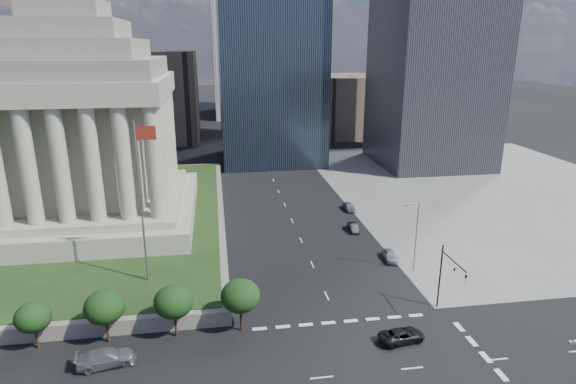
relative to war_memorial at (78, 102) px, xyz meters
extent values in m
plane|color=black|center=(34.00, 52.00, -21.40)|extent=(500.00, 500.00, 0.00)
cube|color=slate|center=(80.00, 12.00, -21.38)|extent=(68.00, 90.00, 0.03)
cube|color=slate|center=(-11.00, 2.00, -20.50)|extent=(66.00, 70.00, 1.80)
cube|color=#1E3315|center=(-11.00, 2.00, -19.55)|extent=(64.00, 68.00, 0.10)
cylinder|color=slate|center=(12.00, -24.00, -9.50)|extent=(0.24, 0.24, 20.00)
cube|color=maroon|center=(13.20, -24.00, -1.00)|extent=(2.40, 0.05, 1.60)
cube|color=black|center=(36.00, 47.00, 8.60)|extent=(26.00, 26.00, 60.00)
cube|color=#4F3F36|center=(66.00, 82.00, -11.40)|extent=(20.00, 30.00, 20.00)
cube|color=#4F3F36|center=(4.00, 82.00, -7.40)|extent=(24.00, 30.00, 28.00)
cylinder|color=black|center=(46.50, -32.50, -17.40)|extent=(0.18, 0.18, 8.00)
cylinder|color=black|center=(46.50, -35.25, -14.20)|extent=(0.14, 5.50, 0.14)
cube|color=black|center=(46.50, -38.00, -15.00)|extent=(0.30, 0.30, 1.10)
cube|color=slate|center=(45.70, -54.00, -11.70)|extent=(0.50, 0.22, 0.14)
cylinder|color=slate|center=(47.50, -23.00, -16.40)|extent=(0.16, 0.16, 10.00)
cylinder|color=slate|center=(46.60, -23.00, -11.60)|extent=(1.80, 0.12, 0.12)
cube|color=slate|center=(45.70, -23.00, -11.70)|extent=(0.50, 0.22, 0.14)
imported|color=black|center=(39.66, -38.57, -20.71)|extent=(5.24, 3.02, 1.37)
imported|color=slate|center=(9.58, -37.97, -20.58)|extent=(5.95, 3.23, 1.64)
imported|color=#999BA1|center=(45.50, -19.17, -20.68)|extent=(2.25, 4.44, 1.45)
imported|color=black|center=(43.38, -7.39, -20.74)|extent=(1.64, 4.07, 1.31)
imported|color=slate|center=(45.50, 2.91, -20.66)|extent=(4.40, 1.92, 1.48)
camera|label=1|loc=(21.06, -80.25, 8.71)|focal=30.00mm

